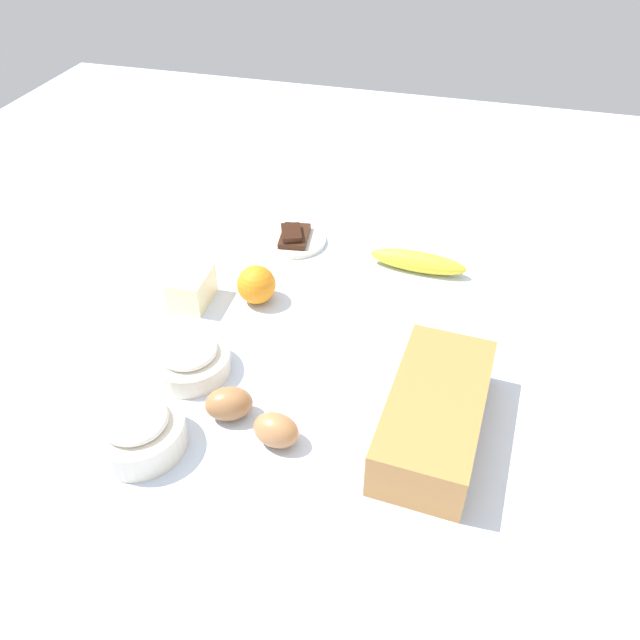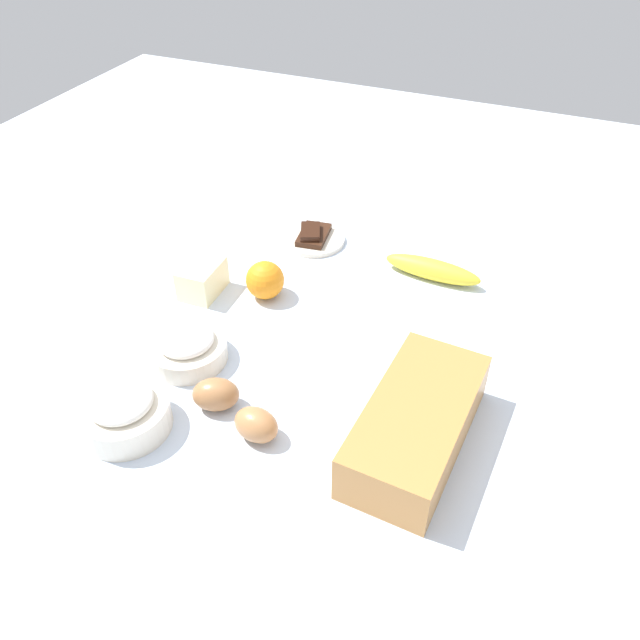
# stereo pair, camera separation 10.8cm
# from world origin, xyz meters

# --- Properties ---
(ground_plane) EXTENTS (2.40, 2.40, 0.02)m
(ground_plane) POSITION_xyz_m (0.00, 0.00, -0.01)
(ground_plane) COLOR silver
(loaf_pan) EXTENTS (0.29, 0.15, 0.08)m
(loaf_pan) POSITION_xyz_m (0.16, 0.21, 0.04)
(loaf_pan) COLOR #B77A3D
(loaf_pan) RESTS_ON ground_plane
(flour_bowl) EXTENTS (0.13, 0.13, 0.07)m
(flour_bowl) POSITION_xyz_m (0.30, -0.19, 0.03)
(flour_bowl) COLOR silver
(flour_bowl) RESTS_ON ground_plane
(sugar_bowl) EXTENTS (0.13, 0.13, 0.06)m
(sugar_bowl) POSITION_xyz_m (0.13, -0.18, 0.03)
(sugar_bowl) COLOR silver
(sugar_bowl) RESTS_ON ground_plane
(banana) EXTENTS (0.05, 0.19, 0.04)m
(banana) POSITION_xyz_m (-0.25, 0.13, 0.02)
(banana) COLOR yellow
(banana) RESTS_ON ground_plane
(orange_fruit) EXTENTS (0.07, 0.07, 0.07)m
(orange_fruit) POSITION_xyz_m (-0.07, -0.14, 0.04)
(orange_fruit) COLOR orange
(orange_fruit) RESTS_ON ground_plane
(butter_block) EXTENTS (0.09, 0.07, 0.06)m
(butter_block) POSITION_xyz_m (-0.04, -0.25, 0.03)
(butter_block) COLOR #F4EDB2
(butter_block) RESTS_ON ground_plane
(egg_near_butter) EXTENTS (0.08, 0.09, 0.05)m
(egg_near_butter) POSITION_xyz_m (0.21, -0.08, 0.03)
(egg_near_butter) COLOR #A36E42
(egg_near_butter) RESTS_ON ground_plane
(egg_beside_bowl) EXTENTS (0.06, 0.07, 0.05)m
(egg_beside_bowl) POSITION_xyz_m (0.24, -0.00, 0.03)
(egg_beside_bowl) COLOR #AE7647
(egg_beside_bowl) RESTS_ON ground_plane
(chocolate_plate) EXTENTS (0.13, 0.13, 0.03)m
(chocolate_plate) POSITION_xyz_m (-0.28, -0.13, 0.01)
(chocolate_plate) COLOR silver
(chocolate_plate) RESTS_ON ground_plane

